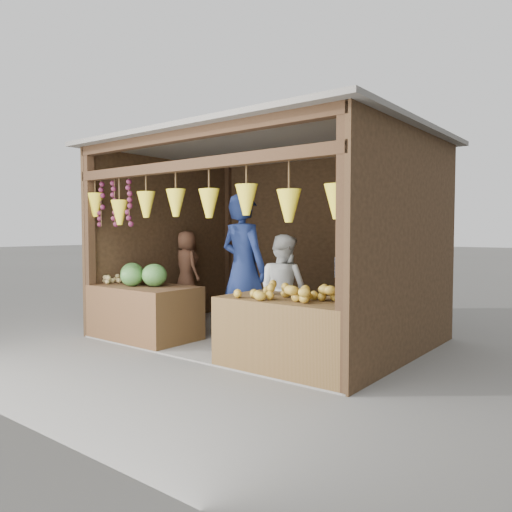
{
  "coord_description": "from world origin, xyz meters",
  "views": [
    {
      "loc": [
        4.05,
        -5.41,
        1.48
      ],
      "look_at": [
        -0.1,
        -0.1,
        1.12
      ],
      "focal_mm": 35.0,
      "sensor_mm": 36.0,
      "label": 1
    }
  ],
  "objects_px": {
    "counter_left": "(144,312)",
    "man_standing": "(243,268)",
    "woman_standing": "(283,290)",
    "counter_right": "(293,334)",
    "vendor_seated": "(186,266)"
  },
  "relations": [
    {
      "from": "man_standing",
      "to": "woman_standing",
      "type": "relative_size",
      "value": 1.37
    },
    {
      "from": "counter_left",
      "to": "woman_standing",
      "type": "xyz_separation_m",
      "value": [
        1.69,
        0.85,
        0.35
      ]
    },
    {
      "from": "counter_left",
      "to": "vendor_seated",
      "type": "relative_size",
      "value": 1.29
    },
    {
      "from": "counter_left",
      "to": "counter_right",
      "type": "bearing_deg",
      "value": 0.05
    },
    {
      "from": "counter_left",
      "to": "counter_right",
      "type": "relative_size",
      "value": 0.94
    },
    {
      "from": "woman_standing",
      "to": "man_standing",
      "type": "bearing_deg",
      "value": 19.42
    },
    {
      "from": "man_standing",
      "to": "counter_right",
      "type": "bearing_deg",
      "value": 154.2
    },
    {
      "from": "man_standing",
      "to": "woman_standing",
      "type": "height_order",
      "value": "man_standing"
    },
    {
      "from": "counter_right",
      "to": "man_standing",
      "type": "distance_m",
      "value": 1.56
    },
    {
      "from": "counter_left",
      "to": "man_standing",
      "type": "xyz_separation_m",
      "value": [
        1.16,
        0.7,
        0.61
      ]
    },
    {
      "from": "counter_left",
      "to": "man_standing",
      "type": "height_order",
      "value": "man_standing"
    },
    {
      "from": "counter_left",
      "to": "vendor_seated",
      "type": "height_order",
      "value": "vendor_seated"
    },
    {
      "from": "counter_left",
      "to": "woman_standing",
      "type": "relative_size",
      "value": 1.03
    },
    {
      "from": "man_standing",
      "to": "woman_standing",
      "type": "xyz_separation_m",
      "value": [
        0.53,
        0.15,
        -0.26
      ]
    },
    {
      "from": "counter_left",
      "to": "woman_standing",
      "type": "bearing_deg",
      "value": 26.73
    }
  ]
}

